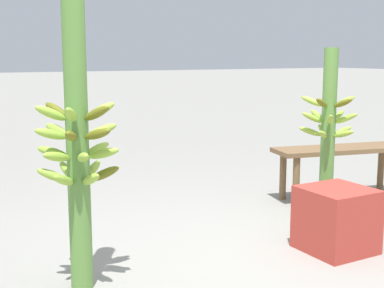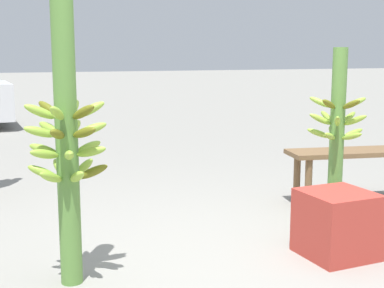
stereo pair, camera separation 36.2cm
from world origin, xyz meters
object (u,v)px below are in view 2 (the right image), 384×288
(banana_stalk_left, at_px, (67,143))
(produce_crate, at_px, (337,224))
(market_bench, at_px, (359,159))
(banana_stalk_center, at_px, (337,135))

(banana_stalk_left, height_order, produce_crate, banana_stalk_left)
(market_bench, bearing_deg, produce_crate, -123.31)
(market_bench, distance_m, produce_crate, 1.38)
(banana_stalk_left, xyz_separation_m, market_bench, (2.64, 0.68, -0.42))
(banana_stalk_left, bearing_deg, banana_stalk_center, 5.95)
(banana_stalk_center, distance_m, produce_crate, 0.78)
(banana_stalk_center, bearing_deg, produce_crate, -126.87)
(banana_stalk_center, relative_size, produce_crate, 3.16)
(banana_stalk_center, height_order, market_bench, banana_stalk_center)
(banana_stalk_left, distance_m, produce_crate, 1.78)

